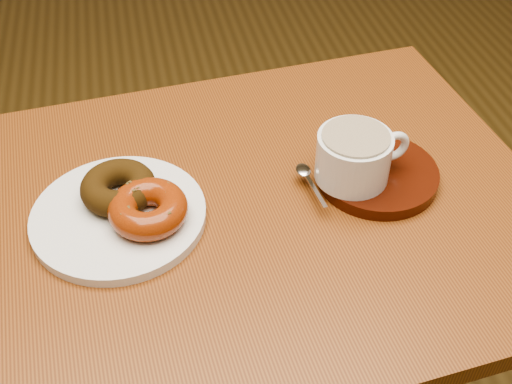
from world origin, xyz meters
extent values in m
cube|color=brown|center=(-0.20, 0.07, 0.76)|extent=(0.88, 0.69, 0.03)
cylinder|color=#442D13|center=(-0.59, 0.31, 0.37)|extent=(0.05, 0.05, 0.74)
cylinder|color=#442D13|center=(0.15, 0.37, 0.37)|extent=(0.05, 0.05, 0.74)
cylinder|color=silver|center=(-0.36, 0.08, 0.78)|extent=(0.25, 0.25, 0.01)
torus|color=#36220A|center=(-0.36, 0.10, 0.81)|extent=(0.11, 0.11, 0.04)
torus|color=maroon|center=(-0.32, 0.05, 0.81)|extent=(0.13, 0.13, 0.04)
cube|color=#453617|center=(-0.29, 0.05, 0.82)|extent=(0.01, 0.00, 0.00)
cube|color=#453617|center=(-0.30, 0.07, 0.82)|extent=(0.01, 0.01, 0.00)
cube|color=#453617|center=(-0.31, 0.08, 0.82)|extent=(0.01, 0.01, 0.00)
cube|color=#453617|center=(-0.32, 0.09, 0.82)|extent=(0.00, 0.01, 0.00)
cube|color=#453617|center=(-0.34, 0.08, 0.82)|extent=(0.01, 0.01, 0.00)
cube|color=#453617|center=(-0.35, 0.07, 0.82)|extent=(0.01, 0.01, 0.00)
cube|color=#453617|center=(-0.36, 0.05, 0.82)|extent=(0.01, 0.00, 0.00)
cube|color=#453617|center=(-0.35, 0.04, 0.82)|extent=(0.01, 0.01, 0.00)
cube|color=#453617|center=(-0.34, 0.03, 0.82)|extent=(0.01, 0.01, 0.00)
cube|color=#453617|center=(-0.32, 0.02, 0.82)|extent=(0.00, 0.01, 0.00)
cube|color=#453617|center=(-0.31, 0.03, 0.82)|extent=(0.01, 0.01, 0.00)
cube|color=#453617|center=(-0.30, 0.04, 0.82)|extent=(0.01, 0.01, 0.00)
cylinder|color=#351107|center=(-0.01, 0.08, 0.78)|extent=(0.21, 0.21, 0.02)
cylinder|color=silver|center=(-0.05, 0.08, 0.83)|extent=(0.10, 0.10, 0.07)
cylinder|color=#52391C|center=(-0.05, 0.08, 0.86)|extent=(0.09, 0.09, 0.00)
torus|color=silver|center=(0.01, 0.08, 0.83)|extent=(0.05, 0.02, 0.05)
ellipsoid|color=silver|center=(-0.11, 0.10, 0.79)|extent=(0.02, 0.03, 0.01)
cube|color=silver|center=(-0.10, 0.06, 0.79)|extent=(0.01, 0.07, 0.00)
camera|label=1|loc=(-0.31, -0.54, 1.37)|focal=45.00mm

